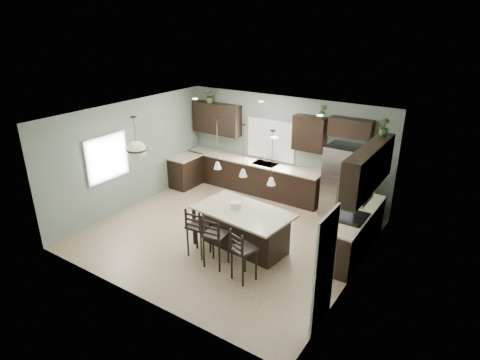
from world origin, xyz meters
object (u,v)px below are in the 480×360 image
object	(u,v)px
bar_stool_left	(199,231)
bar_stool_right	(244,255)
refrigerator	(343,182)
bar_stool_center	(216,240)
kitchen_island	(243,230)
plant_back_left	(210,96)
serving_dish	(236,205)

from	to	relation	value
bar_stool_left	bar_stool_right	size ratio (longest dim) A/B	1.01
refrigerator	bar_stool_center	distance (m)	3.79
kitchen_island	bar_stool_left	bearing A→B (deg)	-126.47
refrigerator	bar_stool_right	size ratio (longest dim) A/B	1.67
plant_back_left	serving_dish	bearing A→B (deg)	-45.60
kitchen_island	plant_back_left	distance (m)	4.68
bar_stool_left	serving_dish	bearing A→B (deg)	53.32
bar_stool_right	plant_back_left	bearing A→B (deg)	150.80
refrigerator	kitchen_island	world-z (taller)	refrigerator
kitchen_island	serving_dish	size ratio (longest dim) A/B	8.59
kitchen_island	bar_stool_left	size ratio (longest dim) A/B	1.83
bar_stool_right	bar_stool_left	bearing A→B (deg)	-172.46
serving_dish	bar_stool_left	distance (m)	0.96
bar_stool_left	plant_back_left	size ratio (longest dim) A/B	2.79
serving_dish	bar_stool_center	bearing A→B (deg)	-83.63
bar_stool_center	plant_back_left	world-z (taller)	plant_back_left
kitchen_island	bar_stool_center	xyz separation A→B (m)	(-0.10, -0.83, 0.13)
serving_dish	kitchen_island	bearing A→B (deg)	-6.02
bar_stool_center	bar_stool_right	size ratio (longest dim) A/B	1.07
bar_stool_left	plant_back_left	distance (m)	4.75
kitchen_island	bar_stool_center	bearing A→B (deg)	-91.10
kitchen_island	bar_stool_right	distance (m)	1.12
bar_stool_right	plant_back_left	distance (m)	5.64
refrigerator	bar_stool_left	world-z (taller)	refrigerator
bar_stool_center	bar_stool_right	distance (m)	0.73
plant_back_left	bar_stool_center	bearing A→B (deg)	-52.04
plant_back_left	bar_stool_right	bearing A→B (deg)	-46.39
refrigerator	plant_back_left	size ratio (longest dim) A/B	4.59
serving_dish	plant_back_left	world-z (taller)	plant_back_left
bar_stool_right	plant_back_left	size ratio (longest dim) A/B	2.76
bar_stool_right	plant_back_left	xyz separation A→B (m)	(-3.62, 3.80, 2.05)
bar_stool_left	bar_stool_center	size ratio (longest dim) A/B	0.95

